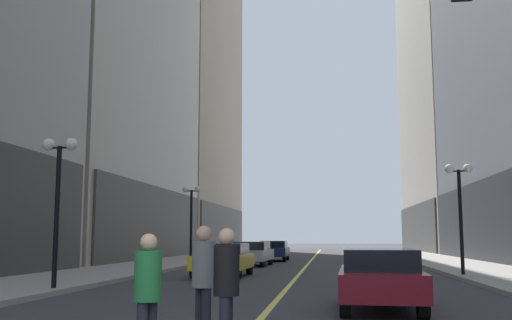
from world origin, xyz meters
TOP-DOWN VIEW (x-y plane):
  - ground_plane at (0.00, 35.00)m, footprint 200.00×200.00m
  - sidewalk_left at (-8.25, 35.00)m, footprint 4.50×78.00m
  - sidewalk_right at (8.25, 35.00)m, footprint 4.50×78.00m
  - lane_centre_stripe at (0.00, 35.00)m, footprint 0.16×70.00m
  - building_left_far at (-18.29, 60.00)m, footprint 15.79×26.00m
  - car_maroon at (2.44, 8.15)m, footprint 1.88×4.41m
  - car_yellow at (-2.93, 18.36)m, footprint 1.97×4.14m
  - car_silver at (-2.99, 27.34)m, footprint 2.06×4.42m
  - car_navy at (-2.44, 34.38)m, footprint 1.91×4.80m
  - pedestrian_in_green_parka at (-0.88, 1.95)m, footprint 0.46×0.46m
  - pedestrian_in_black_coat at (0.02, 2.43)m, footprint 0.36×0.36m
  - pedestrian_in_grey_suit at (-0.48, 3.32)m, footprint 0.48×0.48m
  - street_lamp_left_near at (-6.40, 10.77)m, footprint 1.06×0.36m
  - street_lamp_left_far at (-6.40, 27.14)m, footprint 1.06×0.36m
  - street_lamp_right_mid at (6.40, 18.57)m, footprint 1.06×0.36m

SIDE VIEW (x-z plane):
  - ground_plane at x=0.00m, z-range 0.00..0.00m
  - lane_centre_stripe at x=0.00m, z-range 0.00..0.01m
  - sidewalk_left at x=-8.25m, z-range 0.00..0.15m
  - sidewalk_right at x=8.25m, z-range 0.00..0.15m
  - car_maroon at x=2.44m, z-range 0.06..1.38m
  - car_yellow at x=-2.93m, z-range 0.06..1.38m
  - car_silver at x=-2.99m, z-range 0.06..1.38m
  - car_navy at x=-2.44m, z-range 0.06..1.38m
  - pedestrian_in_green_parka at x=-0.88m, z-range 0.13..1.75m
  - pedestrian_in_black_coat at x=0.02m, z-range 0.14..1.83m
  - pedestrian_in_grey_suit at x=-0.48m, z-range 0.15..1.89m
  - street_lamp_left_near at x=-6.40m, z-range 1.04..5.47m
  - street_lamp_left_far at x=-6.40m, z-range 1.04..5.47m
  - street_lamp_right_mid at x=6.40m, z-range 1.04..5.47m
  - building_left_far at x=-18.29m, z-range -0.07..41.18m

